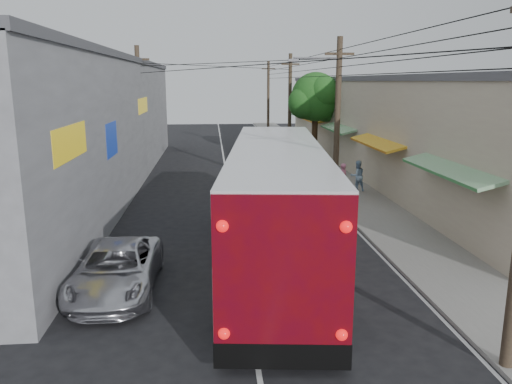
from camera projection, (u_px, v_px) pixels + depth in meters
ground at (252, 334)px, 12.01m from camera, size 120.00×120.00×0.00m
sidewalk at (328, 175)px, 32.00m from camera, size 3.00×80.00×0.12m
building_right at (388, 123)px, 33.65m from camera, size 7.09×40.00×6.25m
building_left at (76, 123)px, 27.98m from camera, size 7.20×36.00×7.25m
utility_poles at (276, 111)px, 31.14m from camera, size 11.80×45.28×8.00m
street_tree at (316, 99)px, 36.87m from camera, size 4.40×4.00×6.60m
coach_bus at (277, 202)px, 16.48m from camera, size 4.31×13.83×3.92m
jeepney at (117, 269)px, 14.30m from camera, size 2.27×4.89×1.36m
parked_suv at (307, 187)px, 24.80m from camera, size 2.63×5.56×1.57m
parked_car_mid at (289, 155)px, 35.98m from camera, size 2.33×4.57×1.49m
parked_car_far at (277, 151)px, 38.46m from camera, size 2.01×4.34×1.38m
pedestrian_near at (342, 179)px, 26.09m from camera, size 0.71×0.61×1.64m
pedestrian_far at (357, 176)px, 26.84m from camera, size 0.92×0.78×1.66m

